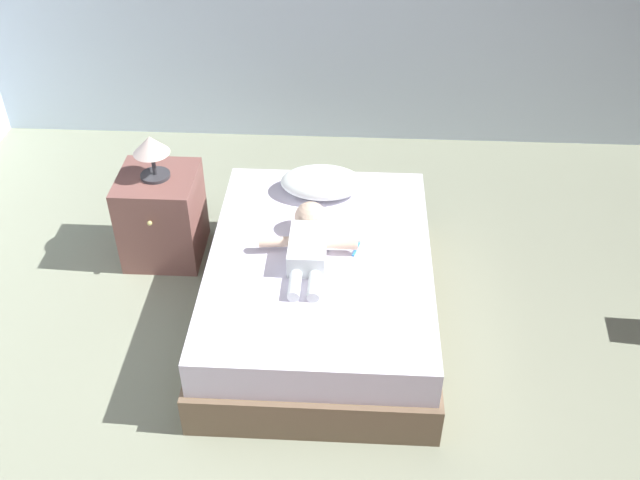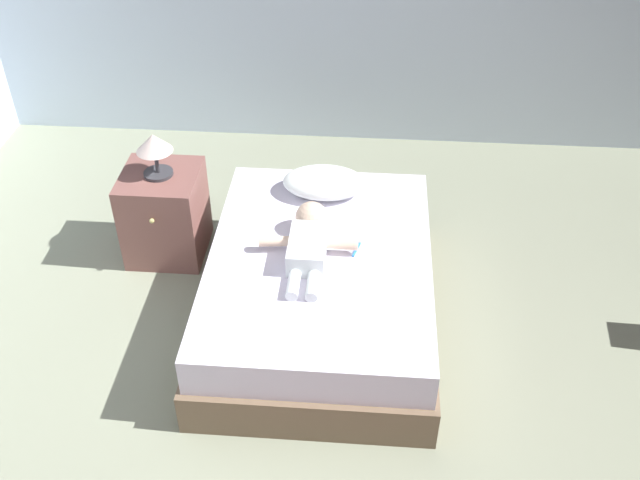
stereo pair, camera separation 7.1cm
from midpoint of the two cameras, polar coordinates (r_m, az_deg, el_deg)
ground_plane at (r=3.66m, az=3.13°, el=-15.65°), size 8.00×8.00×0.00m
bed at (r=4.08m, az=-0.50°, el=-3.74°), size 1.26×1.74×0.47m
pillow at (r=4.36m, az=-0.32°, el=4.57°), size 0.50×0.33×0.15m
baby at (r=3.91m, az=-1.43°, el=-0.03°), size 0.54×0.69×0.18m
toothbrush at (r=3.96m, az=2.43°, el=-0.57°), size 0.05×0.14×0.02m
nightstand at (r=4.62m, az=-12.76°, el=1.88°), size 0.47×0.50×0.58m
lamp at (r=4.36m, az=-13.64°, el=7.03°), size 0.22×0.22×0.28m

